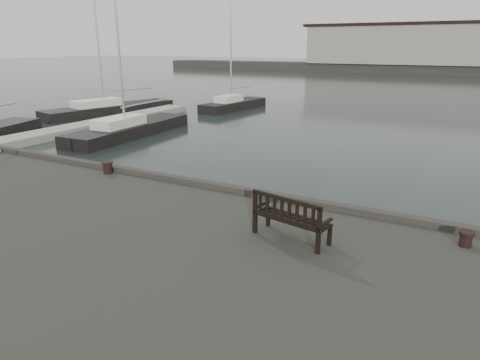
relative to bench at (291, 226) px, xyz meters
The scene contains 9 objects.
ground 3.39m from the bench, 117.41° to the left, with size 400.00×400.00×0.00m, color black.
pontoon 24.75m from the bench, 149.59° to the left, with size 2.00×24.00×0.50m, color #99968E.
breakwater 94.71m from the bench, 93.54° to the left, with size 140.00×9.50×12.20m.
bench is the anchor object (origin of this frame).
bollard_left 8.02m from the bench, 165.57° to the left, with size 0.39×0.39×0.41m, color black.
bollard_right 3.94m from the bench, 22.98° to the left, with size 0.34×0.34×0.36m, color black.
yacht_b 32.25m from the bench, 141.90° to the left, with size 5.57×12.48×15.81m.
yacht_c 21.70m from the bench, 142.02° to the left, with size 3.04×10.66×14.06m.
yacht_d 32.50m from the bench, 121.50° to the left, with size 3.11×8.46×10.59m.
Camera 1 is at (4.61, -11.12, 5.90)m, focal length 32.00 mm.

